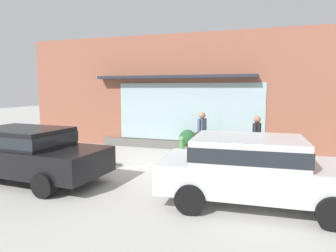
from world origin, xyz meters
TOP-DOWN VIEW (x-y plane):
  - ground_plane at (0.00, 0.00)m, footprint 60.00×60.00m
  - curb_strip at (0.00, -0.20)m, footprint 14.00×0.24m
  - storefront at (0.01, 3.19)m, footprint 14.00×0.81m
  - fire_hydrant at (0.97, 0.87)m, footprint 0.38×0.34m
  - pedestrian_with_handbag at (1.60, 1.19)m, footprint 0.34×0.63m
  - pedestrian_passerby at (3.50, 0.78)m, footprint 0.26×0.44m
  - parked_car_silver at (3.57, -2.46)m, footprint 4.38×2.26m
  - parked_car_black at (-2.55, -2.61)m, footprint 4.55×2.26m
  - potted_plant_doorstep at (0.78, 2.42)m, footprint 0.69×0.69m
  - potted_plant_window_left at (1.68, 2.54)m, footprint 0.61×0.61m
  - potted_plant_near_hydrant at (4.71, 2.74)m, footprint 0.44×0.44m
  - potted_plant_low_front at (2.72, 2.61)m, footprint 0.32×0.32m

SIDE VIEW (x-z plane):
  - ground_plane at x=0.00m, z-range 0.00..0.00m
  - curb_strip at x=0.00m, z-range 0.00..0.12m
  - potted_plant_low_front at x=2.72m, z-range 0.03..0.55m
  - potted_plant_near_hydrant at x=4.71m, z-range -0.02..0.76m
  - fire_hydrant at x=0.97m, z-range -0.01..0.90m
  - potted_plant_window_left at x=1.68m, z-range 0.03..0.95m
  - potted_plant_doorstep at x=0.78m, z-range 0.04..0.98m
  - parked_car_black at x=-2.55m, z-range 0.11..1.58m
  - parked_car_silver at x=3.57m, z-range 0.11..1.62m
  - pedestrian_passerby at x=3.50m, z-range 0.14..1.85m
  - pedestrian_with_handbag at x=1.60m, z-range 0.15..1.91m
  - storefront at x=0.01m, z-range -0.04..4.79m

